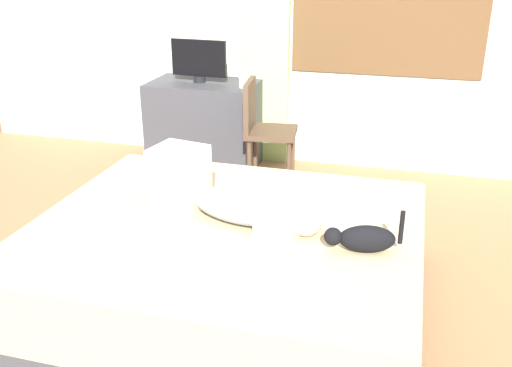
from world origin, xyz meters
name	(u,v)px	position (x,y,z in m)	size (l,w,h in m)	color
ground_plane	(214,314)	(0.00, 0.00, 0.00)	(16.00, 16.00, 0.00)	olive
bed	(227,265)	(0.05, 0.11, 0.24)	(2.00, 1.70, 0.49)	#38383D
person_lying	(227,197)	(0.03, 0.17, 0.60)	(0.94, 0.41, 0.34)	#8C939E
cat	(363,239)	(0.74, -0.01, 0.56)	(0.35, 0.16, 0.21)	black
desk	(205,125)	(-0.82, 2.10, 0.37)	(0.90, 0.56, 0.74)	#38383D
tv_monitor	(199,60)	(-0.85, 2.10, 0.92)	(0.48, 0.10, 0.35)	black
cup	(243,82)	(-0.43, 2.00, 0.79)	(0.07, 0.07, 0.10)	white
chair_by_desk	(262,126)	(-0.21, 1.75, 0.51)	(0.42, 0.42, 0.86)	#4C3828
curtain_left	(264,20)	(-0.37, 2.38, 1.22)	(0.44, 0.06, 2.45)	#ADCC75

